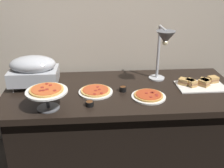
{
  "coord_description": "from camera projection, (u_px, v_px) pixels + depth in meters",
  "views": [
    {
      "loc": [
        -0.23,
        -2.0,
        1.7
      ],
      "look_at": [
        -0.08,
        0.0,
        0.81
      ],
      "focal_mm": 43.67,
      "sensor_mm": 36.0,
      "label": 1
    }
  ],
  "objects": [
    {
      "name": "pizza_plate_raised_stand",
      "position": [
        47.0,
        93.0,
        1.88
      ],
      "size": [
        0.29,
        0.29,
        0.16
      ],
      "color": "#595B60",
      "rests_on": "buffet_table"
    },
    {
      "name": "sauce_cup_far",
      "position": [
        123.0,
        89.0,
        2.18
      ],
      "size": [
        0.06,
        0.06,
        0.04
      ],
      "color": "black",
      "rests_on": "buffet_table"
    },
    {
      "name": "heat_lamp",
      "position": [
        164.0,
        43.0,
        2.14
      ],
      "size": [
        0.15,
        0.33,
        0.48
      ],
      "color": "#B7BABF",
      "rests_on": "buffet_table"
    },
    {
      "name": "buffet_table",
      "position": [
        121.0,
        128.0,
        2.37
      ],
      "size": [
        1.9,
        0.84,
        0.76
      ],
      "color": "black",
      "rests_on": "ground_plane"
    },
    {
      "name": "sauce_cup_near",
      "position": [
        90.0,
        103.0,
        1.96
      ],
      "size": [
        0.06,
        0.06,
        0.04
      ],
      "color": "black",
      "rests_on": "buffet_table"
    },
    {
      "name": "sandwich_platter",
      "position": [
        199.0,
        83.0,
        2.27
      ],
      "size": [
        0.39,
        0.24,
        0.06
      ],
      "color": "white",
      "rests_on": "buffet_table"
    },
    {
      "name": "pizza_plate_front",
      "position": [
        149.0,
        96.0,
        2.08
      ],
      "size": [
        0.26,
        0.26,
        0.03
      ],
      "color": "white",
      "rests_on": "buffet_table"
    },
    {
      "name": "chafing_dish",
      "position": [
        33.0,
        70.0,
        2.21
      ],
      "size": [
        0.39,
        0.26,
        0.26
      ],
      "color": "#B7BABF",
      "rests_on": "buffet_table"
    },
    {
      "name": "ground_plane",
      "position": [
        120.0,
        163.0,
        2.53
      ],
      "size": [
        8.0,
        8.0,
        0.0
      ],
      "primitive_type": "plane",
      "color": "#38332D"
    },
    {
      "name": "back_wall",
      "position": [
        116.0,
        23.0,
        2.5
      ],
      "size": [
        4.4,
        0.04,
        2.4
      ],
      "primitive_type": "cube",
      "color": "#B7A893",
      "rests_on": "ground_plane"
    },
    {
      "name": "pizza_plate_center",
      "position": [
        96.0,
        91.0,
        2.16
      ],
      "size": [
        0.27,
        0.27,
        0.03
      ],
      "color": "white",
      "rests_on": "buffet_table"
    }
  ]
}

